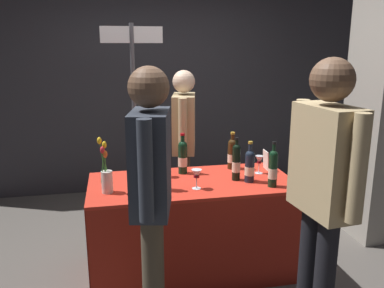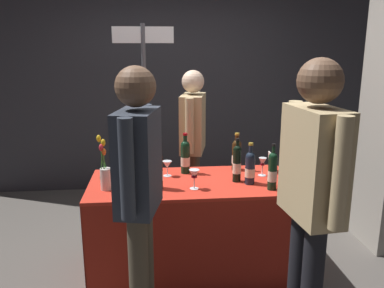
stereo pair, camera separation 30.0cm
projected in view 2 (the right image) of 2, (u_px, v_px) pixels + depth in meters
The scene contains 18 objects.
ground_plane at pixel (192, 269), 3.26m from camera, with size 12.00×12.00×0.00m, color #514C47.
back_partition at pixel (176, 90), 4.95m from camera, with size 5.16×0.12×2.53m, color #2D2D33.
tasting_table at pixel (192, 209), 3.13m from camera, with size 1.59×0.75×0.77m.
featured_wine_bottle at pixel (237, 154), 3.33m from camera, with size 0.08×0.08×0.32m.
display_bottle_0 at pixel (273, 170), 2.87m from camera, with size 0.07×0.07×0.35m.
display_bottle_1 at pixel (237, 163), 3.04m from camera, with size 0.07×0.07×0.34m.
display_bottle_2 at pixel (250, 167), 2.99m from camera, with size 0.08×0.08×0.32m.
display_bottle_3 at pixel (185, 156), 3.25m from camera, with size 0.08×0.08×0.34m.
display_bottle_4 at pixel (157, 170), 2.89m from camera, with size 0.08×0.08×0.33m.
wine_glass_near_vendor at pixel (167, 165), 3.18m from camera, with size 0.08×0.08×0.13m.
wine_glass_mid at pixel (262, 163), 3.19m from camera, with size 0.07×0.07×0.15m.
wine_glass_near_taster at pixel (194, 175), 2.89m from camera, with size 0.08×0.08×0.15m.
flower_vase at pixel (105, 173), 2.87m from camera, with size 0.10×0.08×0.41m.
brochure_stand at pixel (271, 162), 3.29m from camera, with size 0.13×0.01×0.16m, color silver.
vendor_presenter at pixel (193, 135), 3.87m from camera, with size 0.30×0.60×1.58m.
taster_foreground_right at pixel (312, 185), 2.15m from camera, with size 0.25×0.59×1.74m.
taster_foreground_left at pixel (139, 183), 2.31m from camera, with size 0.28×0.54×1.69m.
booth_signpost at pixel (145, 102), 3.95m from camera, with size 0.59×0.04×2.01m.
Camera 2 is at (-0.28, -2.90, 1.79)m, focal length 36.82 mm.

